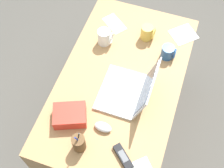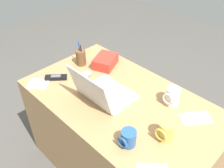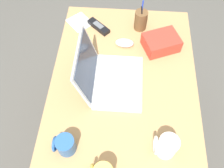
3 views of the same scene
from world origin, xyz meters
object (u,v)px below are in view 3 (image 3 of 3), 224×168
Objects in this scene: snack_bag at (161,42)px; computer_mouse at (125,43)px; pen_holder at (141,20)px; laptop at (108,77)px; coffee_mug_spare at (166,146)px; cordless_phone at (99,26)px; coffee_mug_white at (65,145)px.

computer_mouse is at bearing 90.22° from snack_bag.
pen_holder reaches higher than snack_bag.
coffee_mug_spare is at bearing -141.04° from laptop.
coffee_mug_spare is 0.60× the size of snack_bag.
snack_bag is at bearing -141.10° from pen_holder.
pen_holder is at bearing 8.84° from coffee_mug_spare.
snack_bag is (-0.14, -0.11, -0.02)m from pen_holder.
snack_bag is (0.00, -0.19, 0.02)m from computer_mouse.
laptop is 0.38m from cordless_phone.
pen_holder is at bearing -21.16° from laptop.
coffee_mug_white is at bearing 157.63° from pen_holder.
laptop is 0.36m from snack_bag.
computer_mouse is 0.55× the size of snack_bag.
coffee_mug_white is 0.79m from pen_holder.
snack_bag reaches higher than cordless_phone.
laptop is 2.95× the size of coffee_mug_spare.
computer_mouse is 1.10× the size of coffee_mug_white.
laptop is 0.38m from coffee_mug_white.
pen_holder is at bearing -28.13° from computer_mouse.
coffee_mug_spare is (-0.57, -0.19, 0.03)m from computer_mouse.
snack_bag reaches higher than computer_mouse.
snack_bag is (-0.12, -0.35, 0.03)m from cordless_phone.
laptop is 3.19× the size of computer_mouse.
pen_holder reaches higher than cordless_phone.
snack_bag is (0.57, -0.00, -0.02)m from coffee_mug_spare.
coffee_mug_spare reaches higher than coffee_mug_white.
computer_mouse is at bearing -15.23° from laptop.
coffee_mug_white is (-0.59, 0.22, 0.03)m from computer_mouse.
laptop is 1.76× the size of pen_holder.
pen_holder is at bearing -85.34° from cordless_phone.
laptop reaches higher than coffee_mug_spare.
coffee_mug_white is at bearing 92.98° from coffee_mug_spare.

